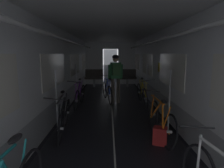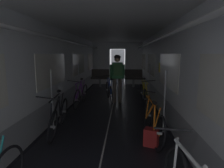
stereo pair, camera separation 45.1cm
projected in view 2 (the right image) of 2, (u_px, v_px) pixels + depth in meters
name	position (u px, v px, depth m)	size (l,w,h in m)	color
train_car_shell	(112.00, 56.00, 5.55)	(3.14, 12.34, 2.57)	black
bench_seat_far_left	(100.00, 76.00, 10.20)	(0.98, 0.51, 0.95)	gray
bench_seat_far_right	(133.00, 76.00, 10.09)	(0.98, 0.51, 0.95)	gray
bicycle_purple	(81.00, 95.00, 6.38)	(0.44, 1.69, 0.95)	black
bicycle_black	(59.00, 116.00, 4.19)	(0.44, 1.69, 0.96)	black
bicycle_yellow	(144.00, 94.00, 6.49)	(0.44, 1.69, 0.95)	black
bicycle_orange	(153.00, 121.00, 3.87)	(0.45, 1.69, 0.96)	black
person_cyclist_aisle	(117.00, 74.00, 6.65)	(0.55, 0.42, 1.73)	brown
bicycle_blue_in_aisle	(109.00, 91.00, 7.04)	(0.50, 1.67, 0.94)	black
backpack_on_floor	(151.00, 137.00, 3.60)	(0.26, 0.20, 0.34)	maroon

